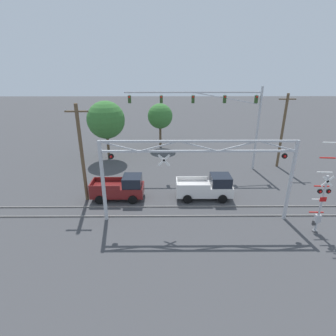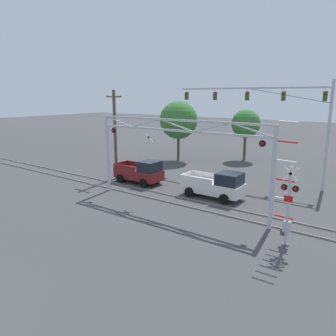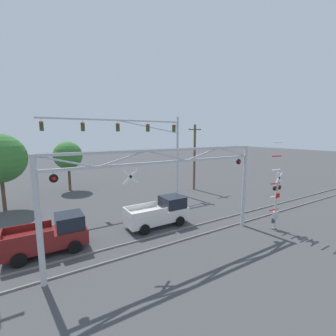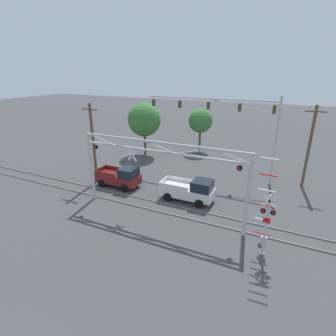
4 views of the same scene
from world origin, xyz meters
TOP-DOWN VIEW (x-y plane):
  - rail_track_near at (0.00, 15.77)m, footprint 80.00×0.08m
  - rail_track_far at (0.00, 17.20)m, footprint 80.00×0.08m
  - crossing_gantry at (-0.01, 15.49)m, footprint 13.65×0.29m
  - crossing_signal_mast at (8.08, 13.77)m, footprint 1.25×0.35m
  - traffic_signal_span at (3.75, 25.74)m, footprint 14.00×0.39m
  - pickup_truck_lead at (1.34, 18.84)m, footprint 4.76×2.14m
  - pickup_truck_following at (-6.10, 18.76)m, footprint 4.43×2.14m
  - utility_pole_left at (-9.01, 18.64)m, footprint 1.80×0.28m
  - utility_pole_right at (10.51, 26.46)m, footprint 1.80×0.28m
  - background_tree_beyond_span at (-9.26, 29.25)m, footprint 4.43×4.43m
  - background_tree_far_left_verge at (-3.00, 34.19)m, footprint 3.38×3.38m

SIDE VIEW (x-z plane):
  - rail_track_near at x=0.00m, z-range 0.00..0.10m
  - rail_track_far at x=0.00m, z-range 0.00..0.10m
  - pickup_truck_following at x=-6.10m, z-range -0.06..2.05m
  - pickup_truck_lead at x=1.34m, z-range -0.06..2.05m
  - crossing_signal_mast at x=8.08m, z-range -1.00..5.46m
  - crossing_gantry at x=-0.01m, z-range 1.12..7.22m
  - utility_pole_right at x=10.51m, z-range 0.14..8.24m
  - utility_pole_left at x=-9.01m, z-range 0.14..8.26m
  - background_tree_far_left_verge at x=-3.00m, z-range 1.31..7.37m
  - background_tree_beyond_span at x=-9.26m, z-range 1.29..8.32m
  - traffic_signal_span at x=3.75m, z-range 1.93..10.79m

